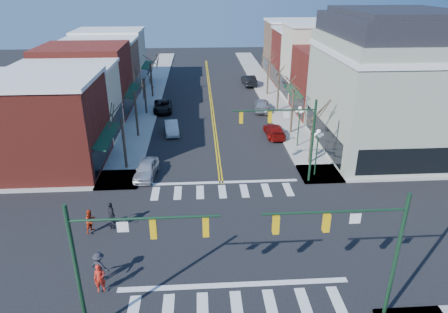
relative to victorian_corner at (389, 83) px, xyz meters
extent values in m
plane|color=black|center=(-16.50, -14.50, -6.66)|extent=(160.00, 160.00, 0.00)
cube|color=#9E9B93|center=(-25.25, 5.50, -6.58)|extent=(3.50, 70.00, 0.15)
cube|color=#9E9B93|center=(-7.75, 5.50, -6.58)|extent=(3.50, 70.00, 0.15)
cube|color=maroon|center=(-32.00, -2.75, -2.66)|extent=(10.00, 8.50, 8.00)
cube|color=beige|center=(-32.00, 5.00, -2.91)|extent=(10.00, 7.00, 7.50)
cube|color=maroon|center=(-32.00, 13.00, -2.41)|extent=(10.00, 9.00, 8.50)
cube|color=#8C674D|center=(-32.00, 21.25, -2.76)|extent=(10.00, 7.50, 7.80)
cube|color=beige|center=(-32.00, 29.00, -2.56)|extent=(10.00, 8.00, 8.20)
cube|color=maroon|center=(-1.00, 11.25, -2.66)|extent=(10.00, 8.50, 8.00)
cube|color=beige|center=(-1.00, 19.00, -1.66)|extent=(10.00, 7.00, 10.00)
cube|color=maroon|center=(-1.00, 26.50, -2.41)|extent=(10.00, 8.00, 8.50)
cube|color=#8C674D|center=(-1.00, 34.50, -2.16)|extent=(10.00, 8.00, 9.00)
cube|color=#959F89|center=(0.00, 0.00, -1.16)|extent=(12.00, 14.00, 11.00)
cube|color=white|center=(0.00, 0.00, 2.94)|extent=(12.25, 14.25, 0.50)
cube|color=black|center=(0.00, 0.00, 5.24)|extent=(11.40, 13.40, 1.80)
cube|color=black|center=(0.00, 0.00, 6.34)|extent=(9.80, 11.80, 0.60)
cylinder|color=#14331E|center=(-23.90, -21.90, -3.06)|extent=(0.20, 0.20, 7.20)
cylinder|color=#14331E|center=(-20.65, -21.90, -0.26)|extent=(6.50, 0.12, 0.12)
cube|color=gold|center=(-20.33, -21.90, -0.81)|extent=(0.28, 0.28, 0.90)
cube|color=gold|center=(-18.05, -21.90, -0.81)|extent=(0.28, 0.28, 0.90)
cylinder|color=#14331E|center=(-9.10, -21.90, -3.06)|extent=(0.20, 0.20, 7.20)
cylinder|color=#14331E|center=(-12.35, -21.90, -0.26)|extent=(6.50, 0.12, 0.12)
cube|color=gold|center=(-12.68, -21.90, -0.81)|extent=(0.28, 0.28, 0.90)
cube|color=gold|center=(-14.95, -21.90, -0.81)|extent=(0.28, 0.28, 0.90)
cylinder|color=#14331E|center=(-9.10, -7.10, -3.06)|extent=(0.20, 0.20, 7.20)
cylinder|color=#14331E|center=(-12.35, -7.10, -0.26)|extent=(6.50, 0.12, 0.12)
cube|color=gold|center=(-12.68, -7.10, -0.81)|extent=(0.28, 0.28, 0.90)
cube|color=gold|center=(-14.95, -7.10, -0.81)|extent=(0.28, 0.28, 0.90)
cylinder|color=#14331E|center=(-8.30, -6.00, -4.66)|extent=(0.12, 0.12, 4.00)
sphere|color=white|center=(-8.30, -6.00, -2.51)|extent=(0.36, 0.36, 0.36)
cylinder|color=#14331E|center=(-8.30, 0.50, -4.66)|extent=(0.12, 0.12, 4.00)
sphere|color=white|center=(-8.30, 0.50, -2.51)|extent=(0.36, 0.36, 0.36)
cylinder|color=#382B21|center=(-24.90, -3.50, -4.28)|extent=(0.24, 0.24, 4.76)
cylinder|color=#382B21|center=(-24.90, 4.50, -4.14)|extent=(0.24, 0.24, 5.04)
cylinder|color=#382B21|center=(-24.90, 12.50, -4.38)|extent=(0.24, 0.24, 4.55)
cylinder|color=#382B21|center=(-24.90, 20.50, -4.21)|extent=(0.24, 0.24, 4.90)
cylinder|color=#382B21|center=(-8.10, -3.50, -4.35)|extent=(0.24, 0.24, 4.62)
cylinder|color=#382B21|center=(-8.10, 4.50, -4.07)|extent=(0.24, 0.24, 5.18)
cylinder|color=#382B21|center=(-8.10, 12.50, -4.24)|extent=(0.24, 0.24, 4.83)
cylinder|color=#382B21|center=(-8.10, 20.50, -4.17)|extent=(0.24, 0.24, 4.97)
imported|color=silver|center=(-22.90, -5.20, -5.95)|extent=(2.17, 4.34, 1.42)
imported|color=silver|center=(-21.30, 5.31, -5.99)|extent=(1.88, 4.21, 1.34)
imported|color=black|center=(-22.90, 13.50, -5.97)|extent=(2.55, 5.04, 1.37)
imported|color=maroon|center=(-10.10, 3.69, -5.99)|extent=(1.92, 4.61, 1.33)
imported|color=#A8A7AC|center=(-10.10, 12.89, -5.84)|extent=(2.51, 5.02, 1.64)
imported|color=black|center=(-10.10, 26.46, -5.83)|extent=(2.15, 5.17, 1.66)
imported|color=red|center=(-23.80, -19.23, -5.67)|extent=(0.69, 0.54, 1.68)
imported|color=#AB2A12|center=(-25.64, -13.49, -5.67)|extent=(0.96, 1.02, 1.67)
imported|color=black|center=(-24.37, -13.02, -5.55)|extent=(0.91, 1.21, 1.91)
imported|color=black|center=(-24.04, -18.23, -5.64)|extent=(1.28, 1.01, 1.74)
camera|label=1|loc=(-18.20, -36.58, 9.13)|focal=32.00mm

